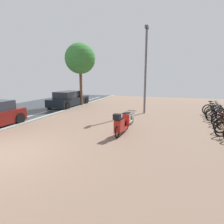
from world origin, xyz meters
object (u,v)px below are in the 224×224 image
bicycle_rack_07 (216,115)px  bicycle_rack_05 (222,120)px  bicycle_rack_06 (223,117)px  bicycle_rack_09 (214,111)px  scooter_mid (121,124)px  lamp_post (146,66)px  scooter_near (128,119)px  bicycle_rack_08 (215,113)px  street_tree (80,59)px  parked_car_far (69,99)px  bicycle_rack_10 (212,109)px

bicycle_rack_07 → bicycle_rack_05: bearing=-86.0°
bicycle_rack_06 → bicycle_rack_09: (-0.15, 1.96, -0.01)m
scooter_mid → lamp_post: 6.18m
scooter_near → bicycle_rack_09: bearing=41.5°
bicycle_rack_08 → bicycle_rack_09: 0.65m
bicycle_rack_09 → street_tree: 11.05m
lamp_post → scooter_mid: bearing=-91.8°
bicycle_rack_09 → bicycle_rack_07: bearing=-94.0°
parked_car_far → lamp_post: (6.66, -1.04, 2.61)m
scooter_mid → lamp_post: lamp_post is taller
bicycle_rack_10 → street_tree: size_ratio=0.25×
bicycle_rack_09 → street_tree: street_tree is taller
scooter_mid → bicycle_rack_07: bearing=44.8°
scooter_mid → parked_car_far: bearing=134.7°
parked_car_far → street_tree: 3.57m
scooter_near → parked_car_far: (-6.40, 4.92, 0.23)m
bicycle_rack_05 → lamp_post: (-4.48, 2.30, 2.91)m
scooter_mid → scooter_near: bearing=92.9°
parked_car_far → street_tree: (0.83, 0.71, 3.40)m
bicycle_rack_05 → bicycle_rack_08: bearing=90.7°
scooter_near → street_tree: (-5.57, 5.62, 3.63)m
scooter_mid → bicycle_rack_05: bearing=34.7°
bicycle_rack_05 → bicycle_rack_08: bicycle_rack_05 is taller
bicycle_rack_10 → parked_car_far: size_ratio=0.31×
bicycle_rack_06 → street_tree: 11.60m
street_tree → bicycle_rack_10: bearing=-4.3°
lamp_post → scooter_near: bearing=-93.8°
scooter_near → lamp_post: size_ratio=0.28×
bicycle_rack_07 → lamp_post: lamp_post is taller
bicycle_rack_09 → scooter_mid: 7.47m
bicycle_rack_06 → bicycle_rack_08: size_ratio=1.05×
bicycle_rack_10 → scooter_near: size_ratio=0.82×
bicycle_rack_06 → bicycle_rack_07: 0.70m
scooter_near → lamp_post: bearing=86.2°
bicycle_rack_08 → parked_car_far: 11.21m
bicycle_rack_10 → bicycle_rack_06: bearing=-86.6°
street_tree → bicycle_rack_07: bearing=-15.0°
bicycle_rack_06 → bicycle_rack_10: 2.61m
bicycle_rack_07 → bicycle_rack_08: (0.07, 0.65, -0.01)m
bicycle_rack_05 → bicycle_rack_07: bicycle_rack_07 is taller
scooter_mid → parked_car_far: 9.23m
bicycle_rack_08 → bicycle_rack_09: bicycle_rack_09 is taller
bicycle_rack_07 → bicycle_rack_08: bicycle_rack_07 is taller
scooter_near → parked_car_far: parked_car_far is taller
scooter_mid → street_tree: street_tree is taller
bicycle_rack_05 → parked_car_far: (-11.14, 3.34, 0.30)m
bicycle_rack_05 → parked_car_far: parked_car_far is taller
bicycle_rack_08 → scooter_near: 5.90m
bicycle_rack_10 → parked_car_far: parked_car_far is taller
bicycle_rack_09 → bicycle_rack_10: size_ratio=0.95×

